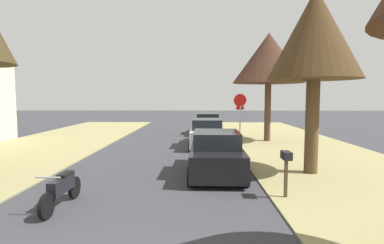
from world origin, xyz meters
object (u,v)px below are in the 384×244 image
object	(u,v)px
parked_sedan_black	(216,154)
street_tree_right_mid_a	(315,36)
curbside_mailbox	(286,161)
parked_sedan_silver	(207,134)
parked_sedan_green	(208,124)
stop_sign_far	(240,107)
parked_motorcycle	(62,189)
street_tree_right_mid_b	(269,59)

from	to	relation	value
parked_sedan_black	street_tree_right_mid_a	bearing A→B (deg)	-0.18
street_tree_right_mid_a	curbside_mailbox	bearing A→B (deg)	-121.96
parked_sedan_silver	parked_sedan_green	xyz separation A→B (m)	(0.23, 6.00, 0.00)
street_tree_right_mid_a	parked_sedan_black	size ratio (longest dim) A/B	1.48
stop_sign_far	parked_sedan_green	xyz separation A→B (m)	(-1.81, 4.67, -1.47)
parked_motorcycle	curbside_mailbox	xyz separation A→B (m)	(5.88, 0.77, 0.57)
stop_sign_far	curbside_mailbox	distance (m)	10.20
street_tree_right_mid_a	parked_sedan_green	bearing A→B (deg)	105.57
stop_sign_far	street_tree_right_mid_b	xyz separation A→B (m)	(1.82, 0.64, 2.99)
street_tree_right_mid_b	parked_sedan_black	world-z (taller)	street_tree_right_mid_b
parked_sedan_silver	curbside_mailbox	distance (m)	9.01
street_tree_right_mid_a	street_tree_right_mid_b	world-z (taller)	street_tree_right_mid_b
parked_sedan_black	parked_motorcycle	bearing A→B (deg)	-139.71
street_tree_right_mid_a	street_tree_right_mid_b	size ratio (longest dim) A/B	0.98
street_tree_right_mid_a	parked_sedan_green	xyz separation A→B (m)	(-3.37, 12.09, -4.22)
parked_sedan_green	stop_sign_far	bearing A→B (deg)	-68.77
stop_sign_far	parked_sedan_silver	xyz separation A→B (m)	(-2.05, -1.33, -1.47)
street_tree_right_mid_a	parked_motorcycle	size ratio (longest dim) A/B	3.20
parked_sedan_green	parked_sedan_silver	bearing A→B (deg)	-92.21
street_tree_right_mid_b	parked_sedan_green	xyz separation A→B (m)	(-3.64, 4.03, -4.46)
stop_sign_far	street_tree_right_mid_b	distance (m)	3.56
parked_sedan_black	parked_sedan_silver	size ratio (longest dim) A/B	1.00
stop_sign_far	parked_motorcycle	distance (m)	12.57
stop_sign_far	parked_sedan_silver	bearing A→B (deg)	-146.96
curbside_mailbox	street_tree_right_mid_b	bearing A→B (deg)	79.68
curbside_mailbox	parked_motorcycle	bearing A→B (deg)	-172.55
stop_sign_far	parked_sedan_black	world-z (taller)	stop_sign_far
street_tree_right_mid_b	parked_motorcycle	xyz separation A→B (m)	(-7.84, -11.54, -4.70)
parked_motorcycle	parked_sedan_silver	bearing A→B (deg)	67.47
parked_motorcycle	curbside_mailbox	bearing A→B (deg)	7.45
stop_sign_far	parked_sedan_black	bearing A→B (deg)	-104.34
parked_sedan_black	parked_sedan_green	size ratio (longest dim) A/B	1.00
street_tree_right_mid_a	parked_sedan_silver	size ratio (longest dim) A/B	1.48
parked_sedan_green	curbside_mailbox	size ratio (longest dim) A/B	3.49
parked_sedan_black	parked_sedan_silver	xyz separation A→B (m)	(-0.15, 6.08, 0.00)
street_tree_right_mid_b	parked_motorcycle	world-z (taller)	street_tree_right_mid_b
street_tree_right_mid_a	stop_sign_far	bearing A→B (deg)	101.83
street_tree_right_mid_a	parked_motorcycle	world-z (taller)	street_tree_right_mid_a
parked_sedan_silver	parked_motorcycle	size ratio (longest dim) A/B	2.16
street_tree_right_mid_b	parked_sedan_green	world-z (taller)	street_tree_right_mid_b
street_tree_right_mid_a	parked_sedan_black	world-z (taller)	street_tree_right_mid_a
parked_sedan_black	parked_motorcycle	world-z (taller)	parked_sedan_black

